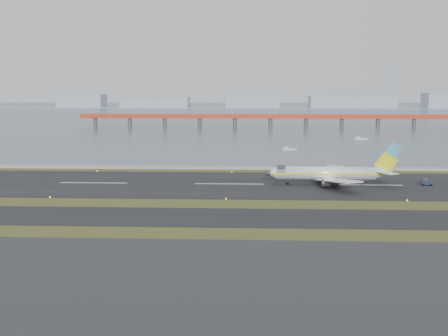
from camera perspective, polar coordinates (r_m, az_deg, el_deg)
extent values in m
plane|color=#364518|center=(134.02, 0.08, -3.88)|extent=(1000.00, 1000.00, 0.00)
cube|color=#2D2D30|center=(81.15, -1.67, -12.04)|extent=(1000.00, 50.00, 0.10)
cube|color=black|center=(122.31, -0.17, -5.04)|extent=(1000.00, 18.00, 0.10)
cube|color=black|center=(163.43, 0.54, -1.64)|extent=(1000.00, 45.00, 0.10)
cube|color=#999993|center=(192.97, 0.86, 0.02)|extent=(1000.00, 2.50, 1.00)
cube|color=#4D606E|center=(591.58, 2.04, 5.55)|extent=(1400.00, 800.00, 1.30)
cube|color=#B0381E|center=(381.71, 4.74, 5.15)|extent=(260.00, 5.00, 1.60)
cube|color=#B0381E|center=(381.63, 4.75, 5.37)|extent=(260.00, 0.40, 1.40)
cylinder|color=#4C4C51|center=(390.37, -9.53, 4.47)|extent=(2.80, 2.80, 7.00)
cylinder|color=#4C4C51|center=(381.98, 4.74, 4.47)|extent=(2.80, 2.80, 7.00)
cylinder|color=#4C4C51|center=(397.32, 18.75, 4.21)|extent=(2.80, 2.80, 7.00)
cube|color=#9CA8B9|center=(751.43, 2.16, 6.13)|extent=(1400.00, 80.00, 1.00)
cube|color=#9CA8B9|center=(784.32, -14.24, 6.63)|extent=(60.00, 35.00, 18.00)
cube|color=#9CA8B9|center=(761.63, -6.96, 6.63)|extent=(90.00, 35.00, 14.00)
cube|color=#9CA8B9|center=(751.09, 2.93, 6.96)|extent=(70.00, 35.00, 22.00)
cube|color=#9CA8B9|center=(763.06, 12.81, 6.57)|extent=(110.00, 35.00, 16.00)
cube|color=#9CA8B9|center=(792.97, 21.43, 6.40)|extent=(50.00, 35.00, 20.00)
cylinder|color=#9CA8B9|center=(775.60, 17.27, 8.05)|extent=(1.80, 1.80, 60.00)
cylinder|color=white|center=(163.98, 10.33, -0.52)|extent=(28.00, 3.80, 3.80)
cone|color=white|center=(162.61, 4.87, -0.49)|extent=(3.20, 3.80, 3.80)
cone|color=white|center=(166.90, 15.85, -0.45)|extent=(5.00, 3.80, 3.80)
cube|color=yellow|center=(162.10, 10.42, -0.63)|extent=(31.00, 0.06, 0.45)
cube|color=yellow|center=(165.86, 10.24, -0.42)|extent=(31.00, 0.06, 0.45)
cube|color=white|center=(156.11, 11.54, -1.26)|extent=(11.31, 15.89, 1.66)
cube|color=white|center=(172.71, 10.67, -0.33)|extent=(11.31, 15.89, 1.66)
cylinder|color=#36373B|center=(158.49, 10.78, -1.54)|extent=(4.20, 2.10, 2.10)
cylinder|color=#36373B|center=(170.21, 10.21, -0.85)|extent=(4.20, 2.10, 2.10)
cube|color=yellow|center=(166.68, 16.16, 0.53)|extent=(6.80, 0.35, 6.85)
cube|color=#44AAC1|center=(166.70, 16.84, 1.79)|extent=(4.85, 0.37, 4.90)
cube|color=white|center=(163.24, 16.26, -0.48)|extent=(5.64, 6.80, 0.22)
cube|color=white|center=(170.55, 15.66, -0.09)|extent=(5.64, 6.80, 0.22)
cylinder|color=black|center=(163.35, 6.47, -1.56)|extent=(0.80, 0.28, 0.80)
cylinder|color=black|center=(161.93, 10.96, -1.71)|extent=(1.00, 0.38, 1.00)
cylinder|color=black|center=(167.39, 10.68, -1.38)|extent=(1.00, 0.38, 1.00)
cube|color=#15243A|center=(171.43, 19.90, -1.40)|extent=(3.29, 2.17, 1.15)
cube|color=#36373B|center=(171.25, 19.79, -1.15)|extent=(1.55, 1.63, 0.67)
cylinder|color=black|center=(170.61, 19.58, -1.61)|extent=(0.71, 0.39, 0.67)
cylinder|color=black|center=(172.11, 19.51, -1.52)|extent=(0.71, 0.39, 0.67)
cylinder|color=black|center=(170.93, 20.28, -1.63)|extent=(0.71, 0.39, 0.67)
cylinder|color=black|center=(172.42, 20.20, -1.54)|extent=(0.71, 0.39, 0.67)
cube|color=silver|center=(252.32, 6.62, 1.89)|extent=(6.96, 3.83, 0.85)
cube|color=silver|center=(251.76, 6.32, 2.06)|extent=(2.24, 1.98, 0.85)
cube|color=silver|center=(308.43, 13.69, 2.88)|extent=(8.06, 4.77, 0.99)
cube|color=silver|center=(307.54, 13.43, 3.04)|extent=(2.65, 2.37, 0.99)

